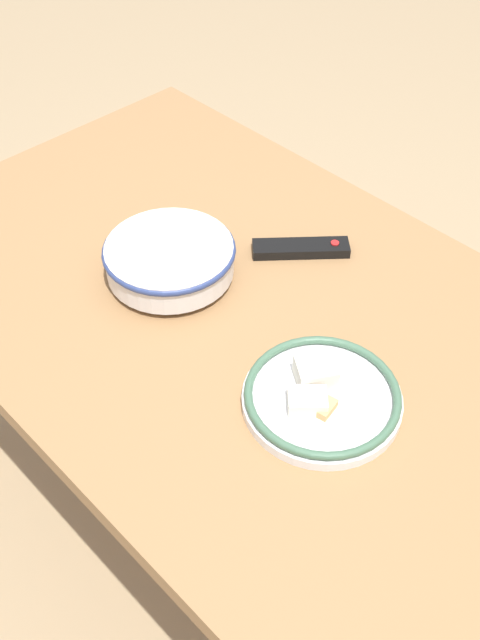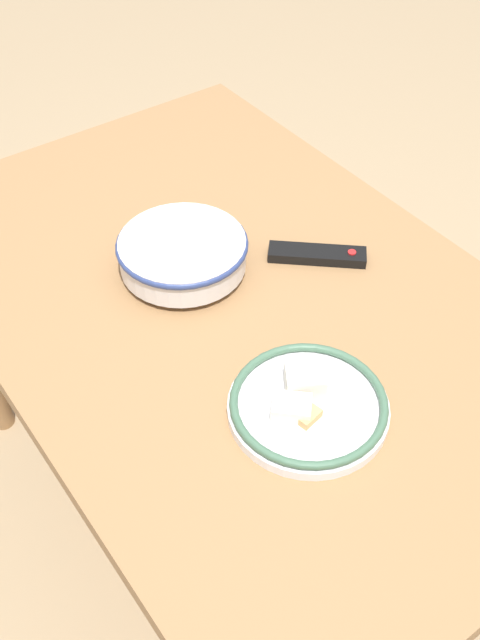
# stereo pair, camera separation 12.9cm
# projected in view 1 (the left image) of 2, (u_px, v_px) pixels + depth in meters

# --- Properties ---
(ground_plane) EXTENTS (8.00, 8.00, 0.00)m
(ground_plane) POSITION_uv_depth(u_px,v_px,m) (231.00, 510.00, 1.92)
(ground_plane) COLOR #9E8460
(dining_table) EXTENTS (1.37, 0.88, 0.76)m
(dining_table) POSITION_uv_depth(u_px,v_px,m) (229.00, 328.00, 1.45)
(dining_table) COLOR olive
(dining_table) RESTS_ON ground_plane
(noodle_bowl) EXTENTS (0.25, 0.25, 0.07)m
(noodle_bowl) POSITION_uv_depth(u_px,v_px,m) (170.00, 259.00, 1.40)
(noodle_bowl) COLOR silver
(noodle_bowl) RESTS_ON dining_table
(food_plate) EXTENTS (0.26, 0.26, 0.05)m
(food_plate) POSITION_uv_depth(u_px,v_px,m) (321.00, 396.00, 1.19)
(food_plate) COLOR white
(food_plate) RESTS_ON dining_table
(tv_remote) EXTENTS (0.16, 0.17, 0.02)m
(tv_remote) POSITION_uv_depth(u_px,v_px,m) (301.00, 248.00, 1.47)
(tv_remote) COLOR black
(tv_remote) RESTS_ON dining_table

